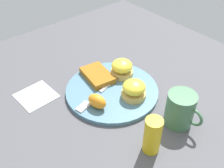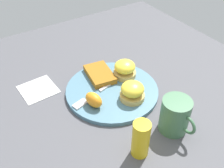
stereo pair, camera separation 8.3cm
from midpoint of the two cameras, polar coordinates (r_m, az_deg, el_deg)
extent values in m
plane|color=#4C4C51|center=(0.85, 2.79, -1.89)|extent=(1.10, 1.10, 0.00)
cylinder|color=slate|center=(0.84, 2.80, -1.53)|extent=(0.30, 0.30, 0.01)
cylinder|color=tan|center=(0.81, 7.33, -2.75)|extent=(0.08, 0.08, 0.02)
ellipsoid|color=yellow|center=(0.79, 7.50, -1.17)|extent=(0.07, 0.07, 0.04)
cylinder|color=tan|center=(0.89, 5.41, 2.17)|extent=(0.08, 0.08, 0.02)
ellipsoid|color=yellow|center=(0.87, 5.53, 3.69)|extent=(0.07, 0.07, 0.04)
cube|color=#996019|center=(0.88, -0.06, 2.02)|extent=(0.13, 0.09, 0.02)
ellipsoid|color=orange|center=(0.77, -0.93, -3.60)|extent=(0.07, 0.05, 0.04)
cube|color=silver|center=(0.86, 2.89, 0.25)|extent=(0.04, 0.12, 0.00)
cube|color=silver|center=(0.79, -3.95, -4.49)|extent=(0.03, 0.05, 0.00)
cylinder|color=#42704C|center=(0.73, 16.70, -6.70)|extent=(0.08, 0.08, 0.10)
torus|color=#42704C|center=(0.71, 19.40, -8.55)|extent=(0.05, 0.01, 0.05)
cube|color=white|center=(0.88, -13.23, -1.19)|extent=(0.12, 0.12, 0.00)
cylinder|color=gold|center=(0.66, 9.95, -11.91)|extent=(0.04, 0.04, 0.11)
camera|label=1|loc=(0.04, -87.14, 2.36)|focal=42.00mm
camera|label=2|loc=(0.04, 92.86, -2.36)|focal=42.00mm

